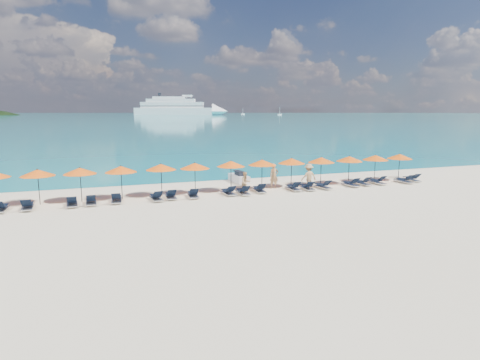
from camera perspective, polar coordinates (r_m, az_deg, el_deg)
name	(u,v)px	position (r m, az deg, el deg)	size (l,w,h in m)	color
ground	(256,207)	(24.45, 2.31, -3.91)	(1400.00, 1400.00, 0.00)	beige
sea	(105,114)	(682.18, -18.64, 8.85)	(1600.00, 1300.00, 0.01)	#1FA9B2
cruise_ship	(182,108)	(553.68, -8.24, 10.08)	(123.86, 63.22, 34.80)	silver
sailboat_near	(280,114)	(538.47, 5.67, 9.30)	(5.86, 1.95, 10.75)	silver
sailboat_far	(243,114)	(600.48, 0.41, 9.39)	(5.44, 1.81, 9.97)	silver
jetski	(239,178)	(32.86, -0.14, 0.33)	(1.09, 2.62, 0.92)	silver
beachgoer_a	(274,176)	(30.36, 4.86, 0.57)	(0.68, 0.45, 1.87)	tan
beachgoer_b	(246,183)	(28.38, 0.79, -0.38)	(0.75, 0.43, 1.55)	tan
beachgoer_c	(309,176)	(30.51, 9.75, 0.52)	(1.22, 0.57, 1.89)	tan
umbrella_1	(37,173)	(27.75, -26.86, 0.92)	(2.10, 2.10, 2.28)	black
umbrella_2	(80,171)	(27.52, -21.81, 1.21)	(2.10, 2.10, 2.28)	black
umbrella_3	(121,169)	(27.43, -16.58, 1.48)	(2.10, 2.10, 2.28)	black
umbrella_4	(161,167)	(27.87, -11.17, 1.84)	(2.10, 2.10, 2.28)	black
umbrella_5	(195,166)	(28.10, -6.44, 2.02)	(2.10, 2.10, 2.28)	black
umbrella_6	(231,164)	(28.97, -1.29, 2.32)	(2.10, 2.10, 2.28)	black
umbrella_7	(262,162)	(29.77, 3.16, 2.51)	(2.10, 2.10, 2.28)	black
umbrella_8	(292,161)	(30.88, 7.35, 2.71)	(2.10, 2.10, 2.28)	black
umbrella_9	(321,160)	(31.87, 11.49, 2.81)	(2.10, 2.10, 2.28)	black
umbrella_10	(349,159)	(33.15, 15.29, 2.93)	(2.10, 2.10, 2.28)	black
umbrella_11	(376,158)	(34.66, 18.71, 3.04)	(2.10, 2.10, 2.28)	black
umbrella_12	(400,156)	(36.26, 21.77, 3.14)	(2.10, 2.10, 2.28)	black
lounger_1	(1,208)	(27.18, -30.87, -3.41)	(0.65, 1.71, 0.66)	silver
lounger_2	(27,206)	(26.94, -28.00, -3.27)	(0.74, 1.74, 0.66)	silver
lounger_3	(72,203)	(26.69, -22.79, -2.99)	(0.73, 1.74, 0.66)	silver
lounger_4	(91,201)	(26.75, -20.42, -2.81)	(0.68, 1.72, 0.66)	silver
lounger_5	(117,199)	(26.81, -17.15, -2.60)	(0.74, 1.74, 0.66)	silver
lounger_6	(156,197)	(26.76, -11.84, -2.39)	(0.74, 1.74, 0.66)	silver
lounger_7	(171,195)	(27.10, -9.82, -2.17)	(0.68, 1.72, 0.66)	silver
lounger_8	(193,194)	(27.25, -6.70, -2.03)	(0.77, 1.75, 0.66)	silver
lounger_9	(228,192)	(27.89, -1.67, -1.69)	(0.74, 1.74, 0.66)	silver
lounger_10	(243,191)	(28.01, 0.44, -1.63)	(0.68, 1.72, 0.66)	silver
lounger_11	(259,189)	(28.85, 2.77, -1.31)	(0.79, 1.75, 0.66)	silver
lounger_12	(293,187)	(29.73, 7.56, -1.05)	(0.66, 1.71, 0.66)	silver
lounger_13	(307,187)	(30.08, 9.55, -0.97)	(0.78, 1.75, 0.66)	silver
lounger_14	(323,186)	(30.77, 11.71, -0.80)	(0.76, 1.75, 0.66)	silver
lounger_15	(351,183)	(32.22, 15.46, -0.48)	(0.75, 1.74, 0.66)	silver
lounger_16	(362,182)	(33.00, 16.99, -0.31)	(0.64, 1.71, 0.66)	silver
lounger_17	(377,181)	(33.86, 18.90, -0.17)	(0.76, 1.75, 0.66)	silver
lounger_18	(404,180)	(35.17, 22.25, -0.01)	(0.79, 1.75, 0.66)	silver
lounger_19	(412,179)	(36.15, 23.25, 0.17)	(0.75, 1.74, 0.66)	silver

